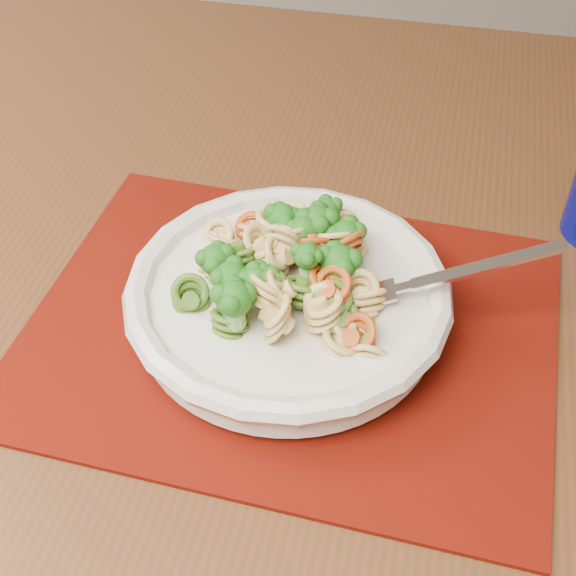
{
  "coord_description": "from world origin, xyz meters",
  "views": [
    {
      "loc": [
        0.58,
        -0.16,
        1.14
      ],
      "look_at": [
        0.61,
        0.27,
        0.73
      ],
      "focal_mm": 50.0,
      "sensor_mm": 36.0,
      "label": 1
    }
  ],
  "objects": [
    {
      "name": "dining_table",
      "position": [
        0.65,
        0.3,
        0.61
      ],
      "size": [
        1.78,
        1.39,
        0.69
      ],
      "rotation": [
        0.0,
        0.0,
        -0.27
      ],
      "color": "#4E2715",
      "rests_on": "ground"
    },
    {
      "name": "placemat",
      "position": [
        0.61,
        0.27,
        0.69
      ],
      "size": [
        0.48,
        0.42,
        0.0
      ],
      "primitive_type": "cube",
      "rotation": [
        0.0,
        0.0,
        -0.31
      ],
      "color": "#570E03",
      "rests_on": "dining_table"
    },
    {
      "name": "pasta_bowl",
      "position": [
        0.61,
        0.27,
        0.72
      ],
      "size": [
        0.25,
        0.25,
        0.05
      ],
      "color": "beige",
      "rests_on": "placemat"
    },
    {
      "name": "fork",
      "position": [
        0.67,
        0.25,
        0.74
      ],
      "size": [
        0.18,
        0.03,
        0.08
      ],
      "primitive_type": null,
      "rotation": [
        0.0,
        -0.35,
        -0.04
      ],
      "color": "silver",
      "rests_on": "pasta_bowl"
    },
    {
      "name": "pasta_broccoli_heap",
      "position": [
        0.61,
        0.27,
        0.74
      ],
      "size": [
        0.21,
        0.21,
        0.06
      ],
      "primitive_type": null,
      "color": "tan",
      "rests_on": "pasta_bowl"
    }
  ]
}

